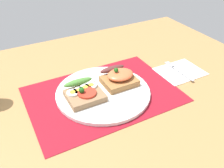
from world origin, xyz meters
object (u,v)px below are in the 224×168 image
at_px(sandwich_salmon, 119,77).
at_px(napkin, 180,71).
at_px(fork, 178,70).
at_px(sandwich_egg_tomato, 84,93).
at_px(plate, 103,92).

bearing_deg(sandwich_salmon, napkin, -6.73).
xyz_separation_m(napkin, fork, (-0.01, 0.00, 0.00)).
bearing_deg(sandwich_egg_tomato, plate, -1.03).
bearing_deg(fork, sandwich_egg_tomato, 178.59).
bearing_deg(sandwich_egg_tomato, napkin, -1.82).
distance_m(sandwich_salmon, napkin, 0.23).
xyz_separation_m(plate, fork, (0.28, -0.01, -0.00)).
xyz_separation_m(plate, napkin, (0.29, -0.01, -0.01)).
bearing_deg(fork, napkin, -20.58).
relative_size(sandwich_salmon, napkin, 0.67).
bearing_deg(fork, plate, 178.51).
bearing_deg(napkin, fork, 159.42).
relative_size(napkin, fork, 1.08).
relative_size(plate, napkin, 1.88).
distance_m(napkin, fork, 0.01).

